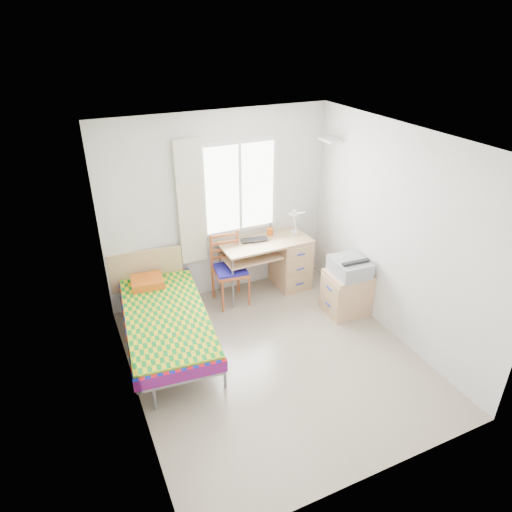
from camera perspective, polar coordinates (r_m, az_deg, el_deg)
The scene contains 17 objects.
floor at distance 5.57m, azimuth 2.37°, elevation -12.73°, with size 3.50×3.50×0.00m, color #BCAD93.
ceiling at distance 4.36m, azimuth 3.06°, elevation 14.23°, with size 3.50×3.50×0.00m, color white.
wall_back at distance 6.29m, azimuth -4.62°, elevation 6.06°, with size 3.20×3.20×0.00m, color silver.
wall_left at distance 4.43m, azimuth -16.18°, elevation -5.04°, with size 3.50×3.50×0.00m, color silver.
wall_right at distance 5.67m, azimuth 17.24°, elevation 2.35°, with size 3.50×3.50×0.00m, color silver.
window at distance 6.28m, azimuth -2.04°, elevation 8.54°, with size 1.10×0.04×1.30m.
curtain at distance 6.05m, azimuth -8.19°, elevation 6.50°, with size 0.35×0.05×1.70m, color beige.
floating_shelf at distance 6.38m, azimuth 9.28°, elevation 14.13°, with size 0.20×0.32×0.03m, color white.
bed at distance 5.63m, azimuth -11.36°, elevation -7.36°, with size 1.16×2.13×0.89m.
desk at distance 6.75m, azimuth 3.81°, elevation -0.41°, with size 1.30×0.60×0.81m.
chair at distance 6.32m, azimuth -3.35°, elevation -1.15°, with size 0.49×0.49×1.01m.
cabinet at distance 6.32m, azimuth 11.22°, elevation -4.48°, with size 0.57×0.51×0.60m.
printer at distance 6.11m, azimuth 11.65°, elevation -1.28°, with size 0.46×0.52×0.21m.
laptop at distance 6.39m, azimuth -0.09°, elevation 1.82°, with size 0.38×0.25×0.03m, color black.
pen_cup at distance 6.59m, azimuth 1.75°, elevation 3.05°, with size 0.09×0.09×0.11m, color #D75A17.
task_lamp at distance 6.45m, azimuth 4.92°, elevation 4.66°, with size 0.24×0.34×0.46m.
book at distance 6.47m, azimuth -0.60°, elevation -0.14°, with size 0.16×0.22×0.02m, color gray.
Camera 1 is at (-1.97, -3.75, 3.62)m, focal length 32.00 mm.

